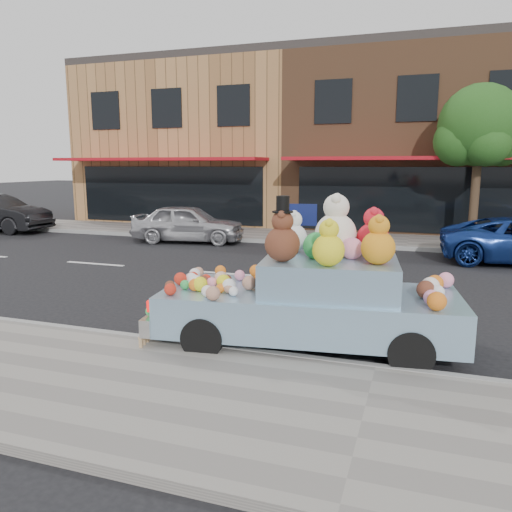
% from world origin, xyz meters
% --- Properties ---
extents(ground, '(120.00, 120.00, 0.00)m').
position_xyz_m(ground, '(0.00, 0.00, 0.00)').
color(ground, black).
rests_on(ground, ground).
extents(near_sidewalk, '(60.00, 3.00, 0.12)m').
position_xyz_m(near_sidewalk, '(0.00, -6.50, 0.06)').
color(near_sidewalk, gray).
rests_on(near_sidewalk, ground).
extents(far_sidewalk, '(60.00, 3.00, 0.12)m').
position_xyz_m(far_sidewalk, '(0.00, 6.50, 0.06)').
color(far_sidewalk, gray).
rests_on(far_sidewalk, ground).
extents(near_kerb, '(60.00, 0.12, 0.13)m').
position_xyz_m(near_kerb, '(0.00, -5.00, 0.07)').
color(near_kerb, gray).
rests_on(near_kerb, ground).
extents(far_kerb, '(60.00, 0.12, 0.13)m').
position_xyz_m(far_kerb, '(0.00, 5.00, 0.07)').
color(far_kerb, gray).
rests_on(far_kerb, ground).
extents(storefront_left, '(10.00, 9.80, 7.30)m').
position_xyz_m(storefront_left, '(-10.00, 11.97, 3.64)').
color(storefront_left, '#AC7948').
rests_on(storefront_left, ground).
extents(storefront_mid, '(10.00, 9.80, 7.30)m').
position_xyz_m(storefront_mid, '(0.00, 11.97, 3.64)').
color(storefront_mid, brown).
rests_on(storefront_mid, ground).
extents(street_tree, '(3.00, 2.70, 5.22)m').
position_xyz_m(street_tree, '(2.03, 6.55, 3.69)').
color(street_tree, '#38281C').
rests_on(street_tree, ground).
extents(car_silver, '(4.09, 2.15, 1.33)m').
position_xyz_m(car_silver, '(-7.32, 4.34, 0.66)').
color(car_silver, '#BBBBC0').
rests_on(car_silver, ground).
extents(art_car, '(4.66, 2.29, 2.27)m').
position_xyz_m(art_car, '(-1.02, -4.27, 0.82)').
color(art_car, black).
rests_on(art_car, ground).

